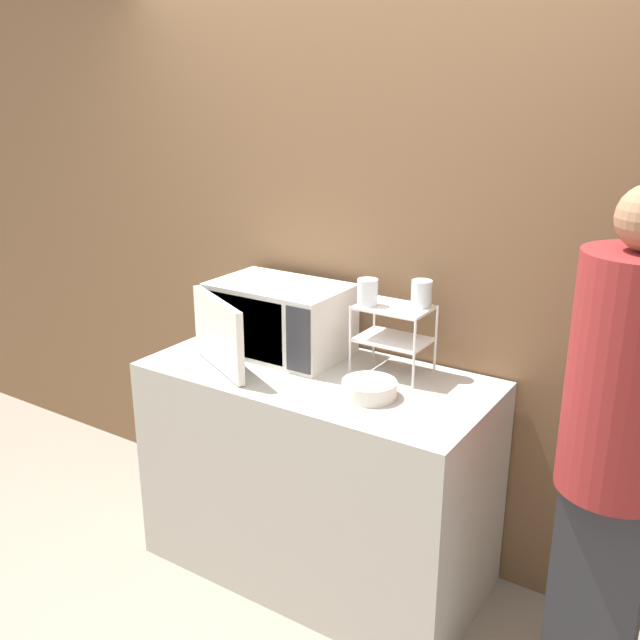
% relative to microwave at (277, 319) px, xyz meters
% --- Properties ---
extents(ground_plane, '(12.00, 12.00, 0.00)m').
position_rel_microwave_xyz_m(ground_plane, '(0.27, -0.45, -1.09)').
color(ground_plane, gray).
extents(wall_back, '(8.00, 0.06, 2.60)m').
position_rel_microwave_xyz_m(wall_back, '(0.27, 0.29, 0.21)').
color(wall_back, brown).
rests_on(wall_back, ground_plane).
extents(counter, '(1.44, 0.70, 0.93)m').
position_rel_microwave_xyz_m(counter, '(0.27, -0.10, -0.62)').
color(counter, '#B7B2A8').
rests_on(counter, ground_plane).
extents(microwave, '(0.59, 0.60, 0.31)m').
position_rel_microwave_xyz_m(microwave, '(0.00, 0.00, 0.00)').
color(microwave, silver).
rests_on(microwave, counter).
extents(dish_rack, '(0.30, 0.21, 0.28)m').
position_rel_microwave_xyz_m(dish_rack, '(0.53, 0.08, 0.05)').
color(dish_rack, white).
rests_on(dish_rack, counter).
extents(glass_front_left, '(0.08, 0.08, 0.11)m').
position_rel_microwave_xyz_m(glass_front_left, '(0.43, 0.03, 0.18)').
color(glass_front_left, silver).
rests_on(glass_front_left, dish_rack).
extents(glass_back_right, '(0.08, 0.08, 0.11)m').
position_rel_microwave_xyz_m(glass_back_right, '(0.62, 0.13, 0.18)').
color(glass_back_right, silver).
rests_on(glass_back_right, dish_rack).
extents(bowl, '(0.21, 0.21, 0.06)m').
position_rel_microwave_xyz_m(bowl, '(0.57, -0.19, -0.12)').
color(bowl, silver).
rests_on(bowl, counter).
extents(person, '(0.35, 0.35, 1.80)m').
position_rel_microwave_xyz_m(person, '(1.46, -0.21, -0.07)').
color(person, '#2D2D33').
rests_on(person, ground_plane).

